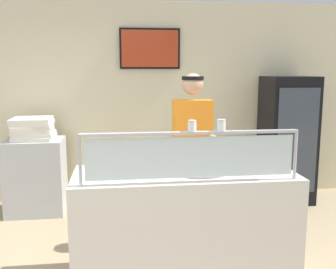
{
  "coord_description": "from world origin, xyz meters",
  "views": [
    {
      "loc": [
        0.39,
        -2.76,
        1.8
      ],
      "look_at": [
        0.79,
        0.4,
        1.27
      ],
      "focal_mm": 41.84,
      "sensor_mm": 36.0,
      "label": 1
    }
  ],
  "objects_px": {
    "pizza_server": "(198,167)",
    "pizza_tray": "(199,169)",
    "parmesan_shaker": "(192,127)",
    "drink_fridge": "(287,140)",
    "pepper_flake_shaker": "(221,126)",
    "worker_figure": "(193,149)",
    "pizza_box_stack": "(33,129)"
  },
  "relations": [
    {
      "from": "pizza_server",
      "to": "pizza_box_stack",
      "type": "xyz_separation_m",
      "value": [
        -1.7,
        1.81,
        0.08
      ]
    },
    {
      "from": "worker_figure",
      "to": "drink_fridge",
      "type": "xyz_separation_m",
      "value": [
        1.53,
        1.2,
        -0.15
      ]
    },
    {
      "from": "parmesan_shaker",
      "to": "worker_figure",
      "type": "xyz_separation_m",
      "value": [
        0.19,
        0.96,
        -0.37
      ]
    },
    {
      "from": "pizza_server",
      "to": "worker_figure",
      "type": "xyz_separation_m",
      "value": [
        0.08,
        0.65,
        0.02
      ]
    },
    {
      "from": "pizza_server",
      "to": "parmesan_shaker",
      "type": "bearing_deg",
      "value": -99.5
    },
    {
      "from": "drink_fridge",
      "to": "pizza_box_stack",
      "type": "relative_size",
      "value": 3.39
    },
    {
      "from": "pizza_tray",
      "to": "worker_figure",
      "type": "bearing_deg",
      "value": 84.35
    },
    {
      "from": "parmesan_shaker",
      "to": "pizza_box_stack",
      "type": "distance_m",
      "value": 2.66
    },
    {
      "from": "parmesan_shaker",
      "to": "pizza_box_stack",
      "type": "xyz_separation_m",
      "value": [
        -1.59,
        2.12,
        -0.31
      ]
    },
    {
      "from": "pizza_server",
      "to": "drink_fridge",
      "type": "bearing_deg",
      "value": 59.76
    },
    {
      "from": "pizza_tray",
      "to": "parmesan_shaker",
      "type": "height_order",
      "value": "parmesan_shaker"
    },
    {
      "from": "pizza_server",
      "to": "pizza_tray",
      "type": "bearing_deg",
      "value": 64.64
    },
    {
      "from": "pizza_server",
      "to": "parmesan_shaker",
      "type": "relative_size",
      "value": 3.26
    },
    {
      "from": "worker_figure",
      "to": "pizza_box_stack",
      "type": "bearing_deg",
      "value": 146.86
    },
    {
      "from": "pizza_server",
      "to": "pizza_box_stack",
      "type": "relative_size",
      "value": 0.56
    },
    {
      "from": "pepper_flake_shaker",
      "to": "drink_fridge",
      "type": "bearing_deg",
      "value": 55.19
    },
    {
      "from": "drink_fridge",
      "to": "pepper_flake_shaker",
      "type": "bearing_deg",
      "value": -124.81
    },
    {
      "from": "pizza_tray",
      "to": "pizza_box_stack",
      "type": "distance_m",
      "value": 2.48
    },
    {
      "from": "pizza_tray",
      "to": "pepper_flake_shaker",
      "type": "height_order",
      "value": "pepper_flake_shaker"
    },
    {
      "from": "worker_figure",
      "to": "drink_fridge",
      "type": "relative_size",
      "value": 1.03
    },
    {
      "from": "parmesan_shaker",
      "to": "pizza_tray",
      "type": "bearing_deg",
      "value": 68.66
    },
    {
      "from": "pizza_tray",
      "to": "drink_fridge",
      "type": "bearing_deg",
      "value": 48.99
    },
    {
      "from": "pizza_tray",
      "to": "parmesan_shaker",
      "type": "distance_m",
      "value": 0.54
    },
    {
      "from": "pizza_server",
      "to": "drink_fridge",
      "type": "distance_m",
      "value": 2.46
    },
    {
      "from": "parmesan_shaker",
      "to": "pepper_flake_shaker",
      "type": "distance_m",
      "value": 0.22
    },
    {
      "from": "parmesan_shaker",
      "to": "drink_fridge",
      "type": "distance_m",
      "value": 2.81
    },
    {
      "from": "pepper_flake_shaker",
      "to": "worker_figure",
      "type": "distance_m",
      "value": 1.03
    },
    {
      "from": "pizza_tray",
      "to": "pepper_flake_shaker",
      "type": "bearing_deg",
      "value": -73.72
    },
    {
      "from": "worker_figure",
      "to": "drink_fridge",
      "type": "height_order",
      "value": "worker_figure"
    },
    {
      "from": "parmesan_shaker",
      "to": "drink_fridge",
      "type": "height_order",
      "value": "drink_fridge"
    },
    {
      "from": "pepper_flake_shaker",
      "to": "drink_fridge",
      "type": "distance_m",
      "value": 2.68
    },
    {
      "from": "pizza_tray",
      "to": "pizza_server",
      "type": "distance_m",
      "value": 0.03
    }
  ]
}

